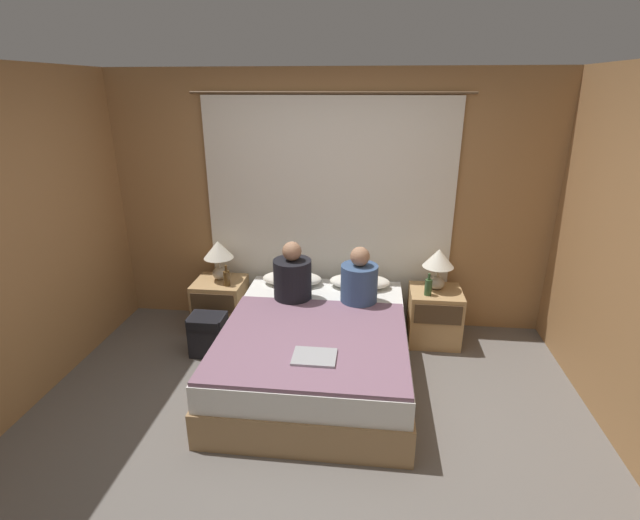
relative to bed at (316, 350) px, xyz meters
The scene contains 17 objects.
ground_plane 0.76m from the bed, 90.00° to the right, with size 16.00×16.00×0.00m, color #66605B.
wall_back 1.48m from the bed, 90.00° to the left, with size 4.39×0.06×2.50m.
curtain_panel 1.36m from the bed, 90.00° to the left, with size 2.59×0.02×2.29m.
bed is the anchor object (origin of this frame).
nightstand_left 1.28m from the bed, 145.70° to the left, with size 0.48×0.46×0.53m.
nightstand_right 1.28m from the bed, 34.30° to the left, with size 0.48×0.46×0.53m.
lamp_left 1.42m from the bed, 143.88° to the left, with size 0.29×0.29×0.40m.
lamp_right 1.42m from the bed, 36.12° to the left, with size 0.29×0.29×0.40m.
pillow_left 0.90m from the bed, 113.01° to the left, with size 0.58×0.31×0.12m.
pillow_right 0.90m from the bed, 66.99° to the left, with size 0.58×0.31×0.12m.
blanket_on_bed 0.39m from the bed, 90.00° to the right, with size 1.45×1.34×0.03m.
person_left_in_bed 0.69m from the bed, 121.78° to the left, with size 0.34×0.34×0.56m.
person_right_in_bed 0.71m from the bed, 51.91° to the left, with size 0.33×0.33×0.53m.
beer_bottle_on_left_stand 1.18m from the bed, 146.59° to the left, with size 0.06×0.06×0.21m.
beer_bottle_on_right_stand 1.20m from the bed, 32.79° to the left, with size 0.07×0.07×0.21m.
laptop_on_bed 0.63m from the bed, 84.17° to the right, with size 0.31×0.24×0.02m.
backpack_on_floor 1.05m from the bed, 166.96° to the left, with size 0.32×0.26×0.39m.
Camera 1 is at (0.41, -2.63, 2.32)m, focal length 26.00 mm.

